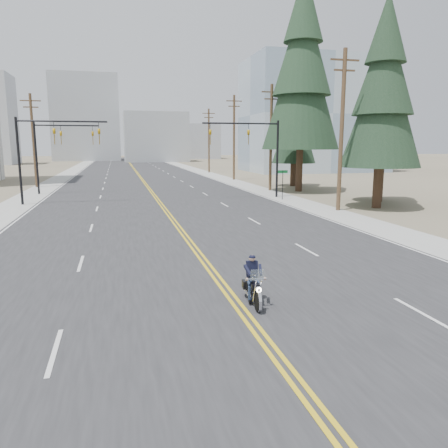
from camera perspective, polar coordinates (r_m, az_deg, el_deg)
name	(u,v)px	position (r m, az deg, el deg)	size (l,w,h in m)	color
ground_plane	(328,425)	(8.58, 13.38, -24.16)	(400.00, 400.00, 0.00)	#776D56
road	(138,174)	(76.47, -11.23, 6.49)	(20.00, 200.00, 0.01)	#303033
sidewalk_left	(67,175)	(76.82, -19.87, 6.09)	(3.00, 200.00, 0.01)	#A5A5A0
sidewalk_right	(204,173)	(77.83, -2.69, 6.74)	(3.00, 200.00, 0.01)	#A5A5A0
traffic_mast_left	(45,143)	(38.65, -22.37, 9.71)	(7.10, 0.26, 7.00)	black
traffic_mast_right	(256,144)	(40.19, 4.27, 10.43)	(7.10, 0.26, 7.00)	black
traffic_mast_far	(54,144)	(46.62, -21.34, 9.67)	(6.10, 0.26, 7.00)	black
street_sign	(283,180)	(39.04, 7.67, 5.77)	(0.90, 0.06, 2.62)	black
utility_pole_b	(342,128)	(33.30, 15.12, 11.95)	(2.20, 0.30, 11.50)	brown
utility_pole_c	(271,136)	(47.02, 6.15, 11.35)	(2.20, 0.30, 11.00)	brown
utility_pole_d	(234,136)	(61.35, 1.32, 11.38)	(2.20, 0.30, 11.50)	brown
utility_pole_e	(209,140)	(77.89, -1.99, 10.96)	(2.20, 0.30, 11.00)	brown
utility_pole_left	(33,139)	(55.01, -23.65, 10.13)	(2.20, 0.30, 10.50)	brown
glass_building	(312,116)	(84.21, 11.48, 13.62)	(24.00, 16.00, 20.00)	#9EB5CC
haze_bldg_b	(156,137)	(131.75, -8.93, 11.12)	(18.00, 14.00, 14.00)	#ADB2B7
haze_bldg_c	(277,130)	(124.15, 6.90, 12.15)	(16.00, 12.00, 18.00)	#B7BCC6
haze_bldg_d	(86,118)	(146.72, -17.53, 13.02)	(20.00, 15.00, 26.00)	#ADB2B7
haze_bldg_e	(197,142)	(158.80, -3.49, 10.70)	(14.00, 14.00, 12.00)	#B7BCC6
motorcyclist	(254,281)	(13.45, 3.88, -7.38)	(0.81, 1.89, 1.48)	black
conifer_near	(384,87)	(35.89, 20.15, 16.47)	(5.96, 5.96, 15.77)	#382619
conifer_mid	(384,101)	(40.04, 20.20, 14.80)	(5.48, 5.48, 14.62)	#382619
conifer_tall	(302,67)	(47.20, 10.19, 19.59)	(7.88, 7.88, 21.88)	#382619
conifer_far	(295,119)	(52.67, 9.22, 13.42)	(5.09, 5.09, 13.62)	#382619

